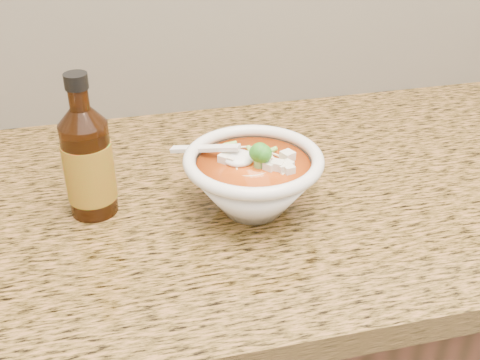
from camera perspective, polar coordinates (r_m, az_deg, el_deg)
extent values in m
cube|color=brown|center=(1.01, 8.44, -0.52)|extent=(4.00, 0.68, 0.04)
cylinder|color=white|center=(0.91, 1.23, -2.47)|extent=(0.08, 0.08, 0.01)
torus|color=white|center=(0.86, 1.29, 1.95)|extent=(0.20, 0.20, 0.02)
torus|color=beige|center=(0.86, 2.39, 1.01)|extent=(0.13, 0.13, 0.00)
torus|color=beige|center=(0.87, 2.42, 1.48)|extent=(0.13, 0.13, 0.00)
torus|color=beige|center=(0.86, 1.67, 0.89)|extent=(0.07, 0.07, 0.00)
torus|color=beige|center=(0.88, 2.15, 1.57)|extent=(0.13, 0.13, 0.00)
torus|color=beige|center=(0.86, 1.95, 0.67)|extent=(0.10, 0.10, 0.00)
torus|color=beige|center=(0.87, 2.19, 0.80)|extent=(0.07, 0.07, 0.00)
torus|color=beige|center=(0.87, 2.23, 0.91)|extent=(0.11, 0.11, 0.00)
torus|color=beige|center=(0.88, 2.04, 1.27)|extent=(0.07, 0.07, 0.00)
cube|color=silver|center=(0.87, -0.55, 1.98)|extent=(0.02, 0.02, 0.02)
cube|color=silver|center=(0.88, -0.85, 2.28)|extent=(0.02, 0.02, 0.02)
cube|color=silver|center=(0.91, 0.02, 3.48)|extent=(0.02, 0.02, 0.02)
cube|color=silver|center=(0.91, 1.74, 3.29)|extent=(0.02, 0.02, 0.02)
cube|color=silver|center=(0.89, -0.21, 2.59)|extent=(0.02, 0.02, 0.02)
cube|color=silver|center=(0.83, 0.13, 0.50)|extent=(0.02, 0.02, 0.01)
cube|color=silver|center=(0.89, 0.69, 2.83)|extent=(0.02, 0.02, 0.01)
cube|color=silver|center=(0.90, 3.03, 2.86)|extent=(0.02, 0.02, 0.02)
ellipsoid|color=#196014|center=(0.85, 1.82, 2.40)|extent=(0.04, 0.04, 0.03)
cylinder|color=#83D150|center=(0.91, 1.77, 3.52)|extent=(0.01, 0.02, 0.01)
cylinder|color=#83D150|center=(0.84, -1.68, 0.85)|extent=(0.02, 0.02, 0.01)
cylinder|color=#83D150|center=(0.82, -0.28, -0.15)|extent=(0.01, 0.02, 0.01)
cylinder|color=#83D150|center=(0.91, 2.15, 3.32)|extent=(0.02, 0.01, 0.01)
ellipsoid|color=white|center=(0.87, -0.16, 2.09)|extent=(0.05, 0.05, 0.02)
cube|color=white|center=(0.89, -3.36, 3.00)|extent=(0.10, 0.07, 0.03)
cylinder|color=#321606|center=(0.89, -14.11, 1.02)|extent=(0.09, 0.09, 0.14)
cylinder|color=#321606|center=(0.84, -15.06, 7.46)|extent=(0.04, 0.04, 0.03)
cylinder|color=black|center=(0.84, -15.29, 9.04)|extent=(0.04, 0.04, 0.02)
cylinder|color=red|center=(0.89, -14.08, 0.86)|extent=(0.09, 0.09, 0.09)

